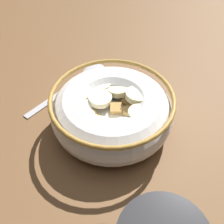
# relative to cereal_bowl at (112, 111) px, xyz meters

# --- Properties ---
(ground_plane) EXTENTS (1.30, 1.30, 0.02)m
(ground_plane) POSITION_rel_cereal_bowl_xyz_m (-0.00, -0.00, -0.04)
(ground_plane) COLOR brown
(cereal_bowl) EXTENTS (0.17, 0.17, 0.06)m
(cereal_bowl) POSITION_rel_cereal_bowl_xyz_m (0.00, 0.00, 0.00)
(cereal_bowl) COLOR white
(cereal_bowl) RESTS_ON ground_plane
(spoon) EXTENTS (0.09, 0.16, 0.01)m
(spoon) POSITION_rel_cereal_bowl_xyz_m (0.08, -0.09, -0.03)
(spoon) COLOR #B7B7BC
(spoon) RESTS_ON ground_plane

